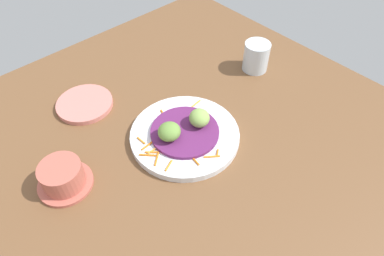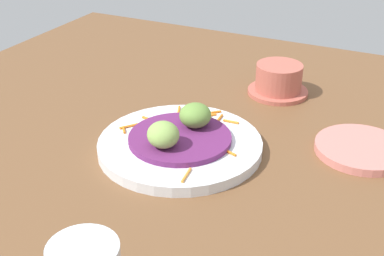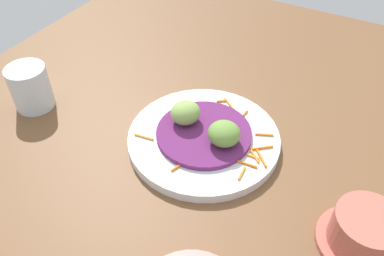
{
  "view_description": "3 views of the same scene",
  "coord_description": "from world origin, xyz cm",
  "views": [
    {
      "loc": [
        -37.81,
        32.29,
        63.08
      ],
      "look_at": [
        1.83,
        -4.01,
        5.05
      ],
      "focal_mm": 32.27,
      "sensor_mm": 36.0,
      "label": 1
    },
    {
      "loc": [
        35.25,
        -64.66,
        43.61
      ],
      "look_at": [
        4.47,
        -1.86,
        5.93
      ],
      "focal_mm": 48.88,
      "sensor_mm": 36.0,
      "label": 2
    },
    {
      "loc": [
        45.0,
        18.36,
        49.04
      ],
      "look_at": [
        4.72,
        -3.78,
        6.38
      ],
      "focal_mm": 36.62,
      "sensor_mm": 36.0,
      "label": 3
    }
  ],
  "objects": [
    {
      "name": "table_surface",
      "position": [
        0.0,
        0.0,
        1.0
      ],
      "size": [
        110.0,
        110.0,
        2.0
      ],
      "primitive_type": "cube",
      "color": "brown",
      "rests_on": "ground"
    },
    {
      "name": "cabbage_bed",
      "position": [
        2.77,
        -2.6,
        4.12
      ],
      "size": [
        15.93,
        15.93,
        0.88
      ],
      "primitive_type": "cylinder",
      "color": "#60235B",
      "rests_on": "main_plate"
    },
    {
      "name": "guac_scoop_left",
      "position": [
        3.49,
        1.31,
        6.45
      ],
      "size": [
        5.83,
        5.97,
        3.77
      ],
      "primitive_type": "ellipsoid",
      "rotation": [
        0.0,
        0.0,
        4.87
      ],
      "color": "olive",
      "rests_on": "cabbage_bed"
    },
    {
      "name": "water_glass",
      "position": [
        9.09,
        -34.95,
        6.09
      ],
      "size": [
        7.14,
        7.14,
        8.19
      ],
      "primitive_type": "cylinder",
      "color": "silver",
      "rests_on": "table_surface"
    },
    {
      "name": "side_plate_small",
      "position": [
        28.21,
        9.05,
        2.63
      ],
      "size": [
        14.2,
        14.2,
        1.27
      ],
      "primitive_type": "cylinder",
      "color": "tan",
      "rests_on": "table_surface"
    },
    {
      "name": "carrot_garnish",
      "position": [
        2.1,
        2.52,
        3.88
      ],
      "size": [
        20.12,
        22.05,
        0.4
      ],
      "color": "orange",
      "rests_on": "main_plate"
    },
    {
      "name": "guac_scoop_center",
      "position": [
        2.04,
        -6.5,
        6.49
      ],
      "size": [
        6.92,
        6.89,
        3.86
      ],
      "primitive_type": "ellipsoid",
      "rotation": [
        0.0,
        0.0,
        3.99
      ],
      "color": "#84A851",
      "rests_on": "cabbage_bed"
    },
    {
      "name": "terracotta_bowl",
      "position": [
        9.84,
        24.43,
        4.72
      ],
      "size": [
        11.42,
        11.42,
        5.89
      ],
      "color": "#B75B4C",
      "rests_on": "table_surface"
    },
    {
      "name": "main_plate",
      "position": [
        2.77,
        -2.6,
        2.84
      ],
      "size": [
        25.46,
        25.46,
        1.68
      ],
      "primitive_type": "cylinder",
      "color": "silver",
      "rests_on": "table_surface"
    }
  ]
}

